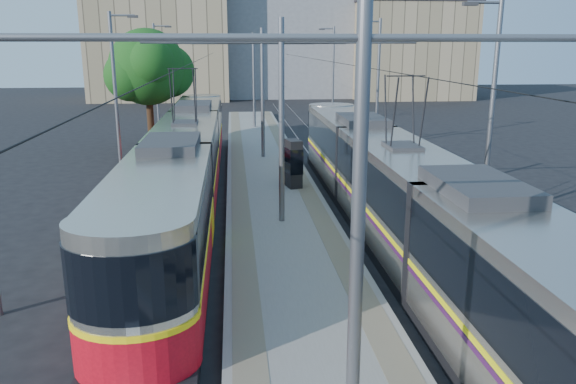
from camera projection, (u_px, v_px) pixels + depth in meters
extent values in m
plane|color=black|center=(313.00, 341.00, 12.55)|extent=(160.00, 160.00, 0.00)
cube|color=gray|center=(267.00, 170.00, 28.87)|extent=(4.00, 50.00, 0.30)
cube|color=gray|center=(238.00, 168.00, 28.69)|extent=(0.70, 50.00, 0.01)
cube|color=gray|center=(294.00, 167.00, 28.97)|extent=(0.70, 50.00, 0.01)
cube|color=gray|center=(182.00, 175.00, 28.50)|extent=(0.07, 70.00, 0.03)
cube|color=gray|center=(210.00, 174.00, 28.63)|extent=(0.07, 70.00, 0.03)
cube|color=gray|center=(322.00, 172.00, 29.18)|extent=(0.07, 70.00, 0.03)
cube|color=gray|center=(349.00, 171.00, 29.32)|extent=(0.07, 70.00, 0.03)
cube|color=black|center=(189.00, 197.00, 23.57)|extent=(2.30, 27.72, 0.40)
cube|color=#B1AEA3|center=(187.00, 159.00, 23.16)|extent=(2.40, 26.12, 2.90)
cube|color=black|center=(186.00, 147.00, 23.03)|extent=(2.43, 26.12, 1.30)
cube|color=yellow|center=(187.00, 168.00, 23.26)|extent=(2.43, 26.12, 0.12)
cube|color=red|center=(188.00, 180.00, 23.38)|extent=(2.42, 26.12, 1.10)
cube|color=#2D2D30|center=(185.00, 120.00, 22.75)|extent=(1.68, 3.00, 0.30)
cube|color=black|center=(397.00, 241.00, 18.36)|extent=(2.30, 27.37, 0.40)
cube|color=#A6A098|center=(400.00, 192.00, 17.94)|extent=(2.40, 25.77, 2.90)
cube|color=black|center=(401.00, 177.00, 17.81)|extent=(2.43, 25.77, 1.30)
cube|color=#FFF40D|center=(399.00, 204.00, 18.04)|extent=(2.43, 25.77, 0.12)
cube|color=#401446|center=(399.00, 209.00, 18.08)|extent=(2.43, 25.77, 0.10)
cube|color=#2D2D30|center=(402.00, 143.00, 17.53)|extent=(1.68, 3.00, 0.30)
cylinder|color=slate|center=(357.00, 241.00, 7.73)|extent=(0.20, 0.20, 7.00)
cylinder|color=slate|center=(364.00, 38.00, 7.05)|extent=(9.20, 0.10, 0.10)
cylinder|color=slate|center=(282.00, 123.00, 19.28)|extent=(0.20, 0.20, 7.00)
cylinder|color=slate|center=(281.00, 42.00, 18.60)|extent=(9.20, 0.10, 0.10)
cylinder|color=slate|center=(263.00, 94.00, 30.83)|extent=(0.20, 0.20, 7.00)
cylinder|color=slate|center=(262.00, 43.00, 30.14)|extent=(9.20, 0.10, 0.10)
cylinder|color=slate|center=(254.00, 81.00, 42.38)|extent=(0.20, 0.20, 7.00)
cylinder|color=slate|center=(253.00, 44.00, 41.69)|extent=(9.20, 0.10, 0.10)
cylinder|color=black|center=(191.00, 63.00, 27.16)|extent=(0.02, 70.00, 0.02)
cylinder|color=black|center=(338.00, 63.00, 27.84)|extent=(0.02, 70.00, 0.02)
cylinder|color=slate|center=(116.00, 94.00, 28.14)|extent=(0.18, 0.18, 8.00)
cube|color=#2D2D30|center=(133.00, 16.00, 27.29)|extent=(0.50, 0.22, 0.12)
cylinder|color=slate|center=(156.00, 77.00, 43.54)|extent=(0.18, 0.18, 8.00)
cube|color=#2D2D30|center=(168.00, 27.00, 42.69)|extent=(0.50, 0.22, 0.12)
cylinder|color=slate|center=(491.00, 115.00, 19.94)|extent=(0.18, 0.18, 8.00)
cube|color=#2D2D30|center=(470.00, 4.00, 18.89)|extent=(0.50, 0.22, 0.12)
cylinder|color=slate|center=(378.00, 84.00, 35.34)|extent=(0.18, 0.18, 8.00)
cube|color=#2D2D30|center=(363.00, 22.00, 34.29)|extent=(0.50, 0.22, 0.12)
cylinder|color=slate|center=(333.00, 72.00, 50.74)|extent=(0.18, 0.18, 8.00)
cube|color=#2D2D30|center=(322.00, 29.00, 49.69)|extent=(0.50, 0.22, 0.12)
cube|color=black|center=(294.00, 164.00, 24.66)|extent=(0.73, 1.01, 2.11)
cube|color=black|center=(294.00, 161.00, 24.63)|extent=(0.77, 1.06, 1.10)
cylinder|color=#382314|center=(151.00, 125.00, 35.07)|extent=(0.42, 0.42, 3.08)
sphere|color=#143F12|center=(147.00, 67.00, 34.16)|extent=(4.62, 4.62, 4.62)
sphere|color=#143F12|center=(168.00, 71.00, 35.09)|extent=(3.27, 3.27, 3.27)
cube|color=tan|center=(161.00, 39.00, 67.56)|extent=(16.00, 12.00, 14.08)
cube|color=gray|center=(290.00, 43.00, 73.03)|extent=(18.00, 14.00, 13.30)
cube|color=tan|center=(408.00, 52.00, 68.85)|extent=(14.00, 10.00, 11.20)
cube|color=#262328|center=(411.00, 2.00, 67.36)|extent=(14.28, 10.20, 0.50)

